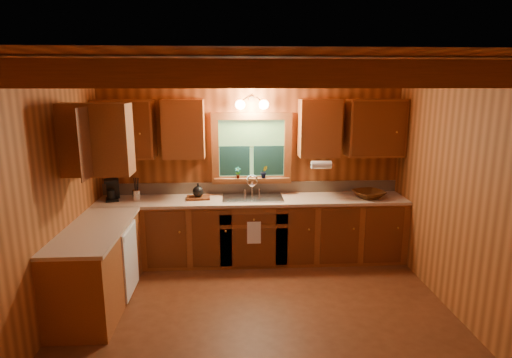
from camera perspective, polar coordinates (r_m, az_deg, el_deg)
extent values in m
plane|color=#572B15|center=(4.65, 0.60, -18.74)|extent=(4.20, 4.20, 0.00)
plane|color=brown|center=(3.97, 0.69, 15.25)|extent=(4.20, 4.20, 0.00)
plane|color=brown|center=(5.97, -0.60, 1.86)|extent=(4.20, 0.00, 4.20)
plane|color=brown|center=(2.36, 3.91, -15.82)|extent=(4.20, 0.00, 4.20)
plane|color=brown|center=(4.50, -27.17, -3.20)|extent=(0.00, 3.80, 3.80)
plane|color=brown|center=(4.75, 26.86, -2.39)|extent=(0.00, 3.80, 3.80)
cube|color=brown|center=(2.77, 2.44, 14.06)|extent=(4.20, 0.14, 0.18)
cube|color=brown|center=(3.56, 1.14, 13.77)|extent=(4.20, 0.14, 0.18)
cube|color=brown|center=(4.36, 0.31, 13.58)|extent=(4.20, 0.14, 0.18)
cube|color=brown|center=(5.16, -0.26, 13.45)|extent=(4.20, 0.14, 0.18)
cube|color=brown|center=(5.90, -0.44, -7.05)|extent=(4.20, 0.62, 0.86)
cube|color=brown|center=(5.09, -20.74, -11.21)|extent=(0.62, 1.60, 0.86)
cube|color=tan|center=(5.76, -0.45, -2.83)|extent=(4.20, 0.66, 0.04)
cube|color=tan|center=(4.93, -21.04, -6.42)|extent=(0.64, 1.60, 0.04)
cube|color=tan|center=(6.02, -0.59, -1.16)|extent=(4.20, 0.02, 0.16)
cube|color=white|center=(5.18, -16.65, -10.47)|extent=(0.02, 0.60, 0.80)
cube|color=brown|center=(5.89, -17.41, 6.45)|extent=(0.78, 0.34, 0.78)
cube|color=brown|center=(5.75, -9.80, 6.70)|extent=(0.55, 0.34, 0.78)
cube|color=brown|center=(5.84, 8.59, 6.83)|extent=(0.55, 0.34, 0.78)
cube|color=brown|center=(6.04, 15.89, 6.69)|extent=(0.78, 0.34, 0.78)
cube|color=brown|center=(4.96, -22.89, 4.95)|extent=(0.34, 1.10, 0.78)
cube|color=brown|center=(5.83, -0.60, 8.55)|extent=(1.12, 0.08, 0.10)
cube|color=brown|center=(5.97, -0.58, -0.10)|extent=(1.12, 0.08, 0.10)
cube|color=brown|center=(5.88, -5.57, 4.11)|extent=(0.10, 0.08, 0.80)
cube|color=brown|center=(5.93, 4.35, 4.20)|extent=(0.10, 0.08, 0.80)
cube|color=#436E2E|center=(5.92, -0.61, 4.22)|extent=(0.92, 0.01, 0.80)
cube|color=#102F2D|center=(5.92, -2.91, 2.48)|extent=(0.42, 0.02, 0.42)
cube|color=#102F2D|center=(5.94, 1.72, 2.53)|extent=(0.42, 0.02, 0.42)
cylinder|color=black|center=(5.89, -0.60, 4.38)|extent=(0.92, 0.01, 0.01)
cube|color=brown|center=(5.92, -0.56, 0.00)|extent=(1.06, 0.14, 0.04)
cylinder|color=black|center=(5.82, -0.61, 10.80)|extent=(0.08, 0.03, 0.08)
cylinder|color=black|center=(5.76, -1.59, 10.78)|extent=(0.09, 0.17, 0.08)
cylinder|color=black|center=(5.77, 0.43, 10.79)|extent=(0.09, 0.17, 0.08)
sphere|color=#FFE0A5|center=(5.70, -2.18, 10.05)|extent=(0.13, 0.13, 0.13)
sphere|color=#FFE0A5|center=(5.72, 1.08, 10.06)|extent=(0.13, 0.13, 0.13)
cylinder|color=white|center=(5.71, 8.84, 1.92)|extent=(0.27, 0.11, 0.11)
cube|color=white|center=(5.56, -0.28, -7.31)|extent=(0.18, 0.01, 0.30)
cube|color=silver|center=(5.76, -0.46, -2.57)|extent=(0.82, 0.48, 0.02)
cube|color=#262628|center=(5.78, -2.34, -3.22)|extent=(0.34, 0.40, 0.14)
cube|color=#262628|center=(5.79, 1.43, -3.16)|extent=(0.34, 0.40, 0.14)
cylinder|color=silver|center=(5.91, -0.54, -1.13)|extent=(0.04, 0.04, 0.22)
torus|color=silver|center=(5.83, -0.52, -0.22)|extent=(0.16, 0.02, 0.16)
cube|color=black|center=(5.97, -18.93, -2.63)|extent=(0.16, 0.20, 0.03)
cube|color=black|center=(6.00, -18.87, -1.18)|extent=(0.16, 0.07, 0.27)
cube|color=black|center=(5.90, -19.16, -0.25)|extent=(0.16, 0.18, 0.04)
cylinder|color=black|center=(5.93, -19.05, -1.98)|extent=(0.10, 0.10, 0.12)
cylinder|color=silver|center=(5.89, -15.92, -2.10)|extent=(0.11, 0.11, 0.13)
cylinder|color=black|center=(5.85, -16.16, -0.81)|extent=(0.03, 0.03, 0.20)
cylinder|color=black|center=(5.86, -16.00, -0.78)|extent=(0.01, 0.01, 0.20)
cylinder|color=black|center=(5.86, -15.84, -0.76)|extent=(0.03, 0.03, 0.20)
cylinder|color=black|center=(5.87, -15.73, -0.75)|extent=(0.04, 0.05, 0.20)
cube|color=#5C2B13|center=(5.79, -7.84, -2.53)|extent=(0.33, 0.25, 0.03)
sphere|color=black|center=(5.77, -7.87, -1.68)|extent=(0.15, 0.15, 0.15)
cylinder|color=black|center=(5.75, -7.90, -0.78)|extent=(0.02, 0.02, 0.04)
imported|color=#48230C|center=(5.97, 15.07, -2.02)|extent=(0.51, 0.51, 0.10)
imported|color=#5C2B13|center=(5.86, -2.49, 0.87)|extent=(0.10, 0.07, 0.16)
imported|color=#5C2B13|center=(5.88, 1.10, 0.98)|extent=(0.11, 0.10, 0.18)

